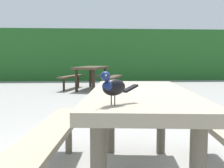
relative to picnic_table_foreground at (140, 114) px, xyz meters
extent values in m
cube|color=#235B23|center=(0.08, 11.05, 0.61)|extent=(28.00, 1.63, 2.33)
cube|color=gray|center=(0.00, 0.00, 0.15)|extent=(0.96, 1.87, 0.07)
cylinder|color=#635B4C|center=(-0.18, 0.73, -0.22)|extent=(0.09, 0.09, 0.67)
cylinder|color=#635B4C|center=(0.34, 0.67, -0.22)|extent=(0.09, 0.09, 0.67)
cube|color=gray|center=(-0.70, 0.08, -0.14)|extent=(0.47, 1.73, 0.05)
cylinder|color=#635B4C|center=(-0.62, 0.72, -0.36)|extent=(0.07, 0.07, 0.39)
cylinder|color=#635B4C|center=(0.77, 0.56, -0.36)|extent=(0.07, 0.07, 0.39)
ellipsoid|color=black|center=(-0.26, -0.65, 0.28)|extent=(0.16, 0.14, 0.09)
ellipsoid|color=navy|center=(-0.29, -0.67, 0.29)|extent=(0.09, 0.09, 0.06)
sphere|color=navy|center=(-0.31, -0.68, 0.34)|extent=(0.05, 0.05, 0.05)
sphere|color=#EAE08C|center=(-0.30, -0.71, 0.35)|extent=(0.01, 0.01, 0.01)
sphere|color=#EAE08C|center=(-0.33, -0.67, 0.35)|extent=(0.01, 0.01, 0.01)
cone|color=black|center=(-0.34, -0.71, 0.34)|extent=(0.03, 0.03, 0.02)
cube|color=black|center=(-0.16, -0.58, 0.27)|extent=(0.10, 0.09, 0.04)
cylinder|color=#47423D|center=(-0.26, -0.66, 0.21)|extent=(0.01, 0.01, 0.05)
cylinder|color=#47423D|center=(-0.27, -0.64, 0.21)|extent=(0.01, 0.01, 0.05)
cube|color=#473828|center=(-0.38, 6.74, 0.15)|extent=(1.25, 1.94, 0.07)
cylinder|color=#2E241A|center=(0.08, 7.33, -0.22)|extent=(0.09, 0.09, 0.67)
cylinder|color=#2E241A|center=(-0.43, 7.49, -0.22)|extent=(0.09, 0.09, 0.67)
cylinder|color=#2E241A|center=(-0.33, 5.99, -0.22)|extent=(0.09, 0.09, 0.67)
cylinder|color=#2E241A|center=(-0.84, 6.15, -0.22)|extent=(0.09, 0.09, 0.67)
cube|color=#473828|center=(0.29, 6.53, -0.14)|extent=(0.77, 1.72, 0.05)
cylinder|color=#2E241A|center=(0.48, 7.15, -0.36)|extent=(0.07, 0.07, 0.39)
cylinder|color=#2E241A|center=(0.10, 5.92, -0.36)|extent=(0.07, 0.07, 0.39)
cube|color=#473828|center=(-1.05, 6.95, -0.14)|extent=(0.77, 1.72, 0.05)
cylinder|color=#2E241A|center=(-0.86, 7.56, -0.36)|extent=(0.07, 0.07, 0.39)
cylinder|color=#2E241A|center=(-1.24, 6.33, -0.36)|extent=(0.07, 0.07, 0.39)
camera|label=1|loc=(-0.38, -2.10, 0.43)|focal=43.95mm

